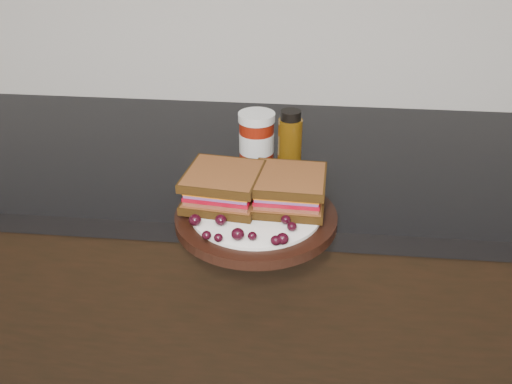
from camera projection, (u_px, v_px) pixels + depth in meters
base_cabinets at (201, 313)px, 1.48m from camera, size 3.96×0.58×0.86m
countertop at (191, 157)px, 1.26m from camera, size 3.98×0.60×0.04m
plate at (256, 218)px, 0.99m from camera, size 0.28×0.28×0.02m
sandwich_left at (223, 187)px, 0.99m from camera, size 0.14×0.14×0.06m
sandwich_right at (289, 190)px, 0.98m from camera, size 0.13×0.13×0.06m
grape_0 at (195, 220)px, 0.93m from camera, size 0.02×0.02×0.02m
grape_1 at (221, 220)px, 0.93m from camera, size 0.02×0.02×0.02m
grape_2 at (207, 235)px, 0.90m from camera, size 0.02×0.02×0.01m
grape_3 at (218, 238)px, 0.89m from camera, size 0.01×0.01×0.01m
grape_4 at (238, 234)px, 0.90m from camera, size 0.02×0.02×0.02m
grape_5 at (252, 236)px, 0.90m from camera, size 0.02×0.02×0.01m
grape_6 at (276, 240)px, 0.88m from camera, size 0.02×0.02×0.02m
grape_7 at (283, 239)px, 0.89m from camera, size 0.02×0.02×0.02m
grape_8 at (292, 227)px, 0.92m from camera, size 0.02×0.02×0.02m
grape_9 at (286, 220)px, 0.94m from camera, size 0.02×0.02×0.02m
grape_10 at (304, 215)px, 0.95m from camera, size 0.02×0.02×0.02m
grape_11 at (296, 207)px, 0.97m from camera, size 0.02×0.02×0.02m
grape_12 at (302, 204)px, 0.98m from camera, size 0.02×0.02×0.02m
grape_13 at (296, 194)px, 1.01m from camera, size 0.02×0.02×0.02m
grape_14 at (231, 190)px, 1.02m from camera, size 0.02×0.02×0.02m
grape_15 at (233, 199)px, 0.99m from camera, size 0.02×0.02×0.02m
grape_16 at (210, 204)px, 0.98m from camera, size 0.02×0.02×0.02m
grape_17 at (207, 208)px, 0.97m from camera, size 0.02×0.02×0.02m
grape_18 at (227, 189)px, 1.03m from camera, size 0.02×0.02×0.02m
grape_19 at (222, 197)px, 1.00m from camera, size 0.02×0.02×0.02m
grape_20 at (223, 209)px, 0.97m from camera, size 0.02×0.02×0.02m
condiment_jar at (257, 138)px, 1.17m from camera, size 0.10×0.10×0.11m
oil_bottle at (290, 142)px, 1.12m from camera, size 0.05×0.05×0.13m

